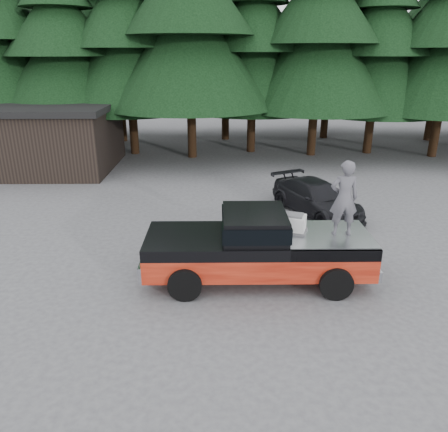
{
  "coord_description": "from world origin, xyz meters",
  "views": [
    {
      "loc": [
        0.52,
        -10.5,
        5.74
      ],
      "look_at": [
        0.65,
        0.0,
        1.78
      ],
      "focal_mm": 35.0,
      "sensor_mm": 36.0,
      "label": 1
    }
  ],
  "objects_px": {
    "air_compressor": "(293,224)",
    "utility_building": "(33,136)",
    "man_on_bed": "(344,198)",
    "parked_car": "(317,198)",
    "pickup_truck": "(257,257)"
  },
  "relations": [
    {
      "from": "air_compressor",
      "to": "utility_building",
      "type": "xyz_separation_m",
      "value": [
        -11.46,
        11.99,
        0.13
      ]
    },
    {
      "from": "man_on_bed",
      "to": "parked_car",
      "type": "xyz_separation_m",
      "value": [
        0.52,
        5.1,
        -1.69
      ]
    },
    {
      "from": "pickup_truck",
      "to": "parked_car",
      "type": "height_order",
      "value": "pickup_truck"
    },
    {
      "from": "air_compressor",
      "to": "pickup_truck",
      "type": "bearing_deg",
      "value": -153.44
    },
    {
      "from": "utility_building",
      "to": "man_on_bed",
      "type": "bearing_deg",
      "value": -43.87
    },
    {
      "from": "parked_car",
      "to": "man_on_bed",
      "type": "bearing_deg",
      "value": -121.16
    },
    {
      "from": "pickup_truck",
      "to": "utility_building",
      "type": "bearing_deg",
      "value": 130.98
    },
    {
      "from": "air_compressor",
      "to": "man_on_bed",
      "type": "relative_size",
      "value": 0.31
    },
    {
      "from": "air_compressor",
      "to": "man_on_bed",
      "type": "distance_m",
      "value": 1.43
    },
    {
      "from": "air_compressor",
      "to": "parked_car",
      "type": "bearing_deg",
      "value": 88.91
    },
    {
      "from": "pickup_truck",
      "to": "parked_car",
      "type": "bearing_deg",
      "value": 62.34
    },
    {
      "from": "man_on_bed",
      "to": "parked_car",
      "type": "relative_size",
      "value": 0.46
    },
    {
      "from": "pickup_truck",
      "to": "utility_building",
      "type": "relative_size",
      "value": 0.71
    },
    {
      "from": "air_compressor",
      "to": "parked_car",
      "type": "distance_m",
      "value": 5.29
    },
    {
      "from": "air_compressor",
      "to": "man_on_bed",
      "type": "height_order",
      "value": "man_on_bed"
    }
  ]
}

